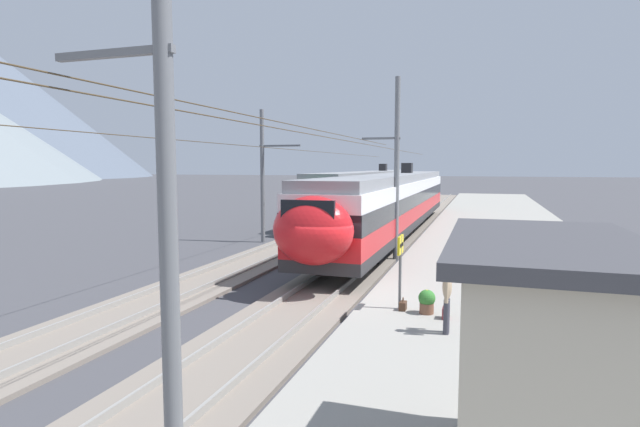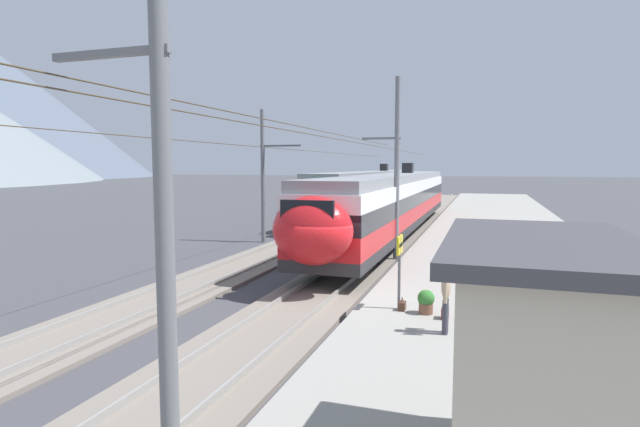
{
  "view_description": "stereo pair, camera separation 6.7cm",
  "coord_description": "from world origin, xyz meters",
  "px_view_note": "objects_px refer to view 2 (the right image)",
  "views": [
    {
      "loc": [
        -15.22,
        -4.22,
        4.36
      ],
      "look_at": [
        4.47,
        2.19,
        2.38
      ],
      "focal_mm": 28.22,
      "sensor_mm": 36.0,
      "label": 1
    },
    {
      "loc": [
        -15.2,
        -4.29,
        4.36
      ],
      "look_at": [
        4.47,
        2.19,
        2.38
      ],
      "focal_mm": 28.22,
      "sensor_mm": 36.0,
      "label": 2
    }
  ],
  "objects_px": {
    "handbag_beside_passenger": "(445,313)",
    "potted_plant_platform_edge": "(426,301)",
    "train_near_platform": "(395,201)",
    "catenary_mast_mid": "(395,168)",
    "passenger_walking": "(446,294)",
    "train_far_track": "(372,189)",
    "platform_sign": "(400,255)",
    "platform_shelter": "(537,369)",
    "catenary_mast_far_side": "(266,174)",
    "handbag_near_sign": "(402,306)",
    "catenary_mast_west": "(156,176)"
  },
  "relations": [
    {
      "from": "handbag_beside_passenger",
      "to": "potted_plant_platform_edge",
      "type": "xyz_separation_m",
      "value": [
        0.3,
        0.53,
        0.2
      ]
    },
    {
      "from": "train_near_platform",
      "to": "catenary_mast_mid",
      "type": "distance_m",
      "value": 8.36
    },
    {
      "from": "passenger_walking",
      "to": "handbag_beside_passenger",
      "type": "height_order",
      "value": "passenger_walking"
    },
    {
      "from": "train_far_track",
      "to": "platform_sign",
      "type": "distance_m",
      "value": 32.3
    },
    {
      "from": "platform_sign",
      "to": "platform_shelter",
      "type": "xyz_separation_m",
      "value": [
        -7.52,
        -2.83,
        0.1
      ]
    },
    {
      "from": "platform_sign",
      "to": "platform_shelter",
      "type": "height_order",
      "value": "platform_shelter"
    },
    {
      "from": "platform_sign",
      "to": "potted_plant_platform_edge",
      "type": "relative_size",
      "value": 3.15
    },
    {
      "from": "platform_sign",
      "to": "platform_shelter",
      "type": "distance_m",
      "value": 8.04
    },
    {
      "from": "catenary_mast_far_side",
      "to": "handbag_beside_passenger",
      "type": "bearing_deg",
      "value": -139.75
    },
    {
      "from": "passenger_walking",
      "to": "platform_shelter",
      "type": "bearing_deg",
      "value": -165.99
    },
    {
      "from": "train_near_platform",
      "to": "train_far_track",
      "type": "xyz_separation_m",
      "value": [
        14.49,
        4.57,
        0.0
      ]
    },
    {
      "from": "catenary_mast_far_side",
      "to": "platform_sign",
      "type": "xyz_separation_m",
      "value": [
        -12.33,
        -9.6,
        -2.01
      ]
    },
    {
      "from": "catenary_mast_mid",
      "to": "platform_shelter",
      "type": "distance_m",
      "value": 17.17
    },
    {
      "from": "handbag_beside_passenger",
      "to": "platform_shelter",
      "type": "height_order",
      "value": "platform_shelter"
    },
    {
      "from": "train_near_platform",
      "to": "platform_sign",
      "type": "distance_m",
      "value": 17.17
    },
    {
      "from": "passenger_walking",
      "to": "handbag_near_sign",
      "type": "xyz_separation_m",
      "value": [
        1.61,
        1.27,
        -0.82
      ]
    },
    {
      "from": "train_far_track",
      "to": "catenary_mast_mid",
      "type": "xyz_separation_m",
      "value": [
        -22.49,
        -5.92,
        2.02
      ]
    },
    {
      "from": "potted_plant_platform_edge",
      "to": "platform_shelter",
      "type": "xyz_separation_m",
      "value": [
        -7.29,
        -2.06,
        1.25
      ]
    },
    {
      "from": "train_far_track",
      "to": "handbag_near_sign",
      "type": "relative_size",
      "value": 94.32
    },
    {
      "from": "catenary_mast_mid",
      "to": "handbag_near_sign",
      "type": "bearing_deg",
      "value": -168.63
    },
    {
      "from": "train_far_track",
      "to": "catenary_mast_west",
      "type": "height_order",
      "value": "catenary_mast_west"
    },
    {
      "from": "train_far_track",
      "to": "passenger_walking",
      "type": "height_order",
      "value": "train_far_track"
    },
    {
      "from": "catenary_mast_far_side",
      "to": "catenary_mast_west",
      "type": "bearing_deg",
      "value": -159.11
    },
    {
      "from": "train_far_track",
      "to": "potted_plant_platform_edge",
      "type": "xyz_separation_m",
      "value": [
        -31.62,
        -8.39,
        -1.49
      ]
    },
    {
      "from": "train_near_platform",
      "to": "catenary_mast_west",
      "type": "relative_size",
      "value": 0.72
    },
    {
      "from": "train_far_track",
      "to": "catenary_mast_far_side",
      "type": "xyz_separation_m",
      "value": [
        -19.05,
        1.97,
        1.68
      ]
    },
    {
      "from": "catenary_mast_mid",
      "to": "platform_sign",
      "type": "xyz_separation_m",
      "value": [
        -8.89,
        -1.7,
        -2.35
      ]
    },
    {
      "from": "potted_plant_platform_edge",
      "to": "platform_shelter",
      "type": "height_order",
      "value": "platform_shelter"
    },
    {
      "from": "passenger_walking",
      "to": "handbag_near_sign",
      "type": "relative_size",
      "value": 4.65
    },
    {
      "from": "catenary_mast_west",
      "to": "catenary_mast_mid",
      "type": "height_order",
      "value": "catenary_mast_mid"
    },
    {
      "from": "handbag_beside_passenger",
      "to": "passenger_walking",
      "type": "bearing_deg",
      "value": -175.7
    },
    {
      "from": "handbag_beside_passenger",
      "to": "platform_shelter",
      "type": "distance_m",
      "value": 7.29
    },
    {
      "from": "train_far_track",
      "to": "catenary_mast_far_side",
      "type": "distance_m",
      "value": 19.23
    },
    {
      "from": "platform_sign",
      "to": "catenary_mast_west",
      "type": "bearing_deg",
      "value": 168.5
    },
    {
      "from": "train_near_platform",
      "to": "catenary_mast_mid",
      "type": "bearing_deg",
      "value": -170.38
    },
    {
      "from": "handbag_near_sign",
      "to": "catenary_mast_far_side",
      "type": "bearing_deg",
      "value": 37.97
    },
    {
      "from": "catenary_mast_mid",
      "to": "platform_sign",
      "type": "bearing_deg",
      "value": -169.17
    },
    {
      "from": "catenary_mast_mid",
      "to": "platform_shelter",
      "type": "xyz_separation_m",
      "value": [
        -16.41,
        -4.53,
        -2.25
      ]
    },
    {
      "from": "train_near_platform",
      "to": "handbag_near_sign",
      "type": "bearing_deg",
      "value": -169.45
    },
    {
      "from": "train_near_platform",
      "to": "platform_sign",
      "type": "bearing_deg",
      "value": -169.74
    },
    {
      "from": "train_far_track",
      "to": "catenary_mast_west",
      "type": "bearing_deg",
      "value": -171.52
    },
    {
      "from": "train_near_platform",
      "to": "handbag_beside_passenger",
      "type": "bearing_deg",
      "value": -165.99
    },
    {
      "from": "train_near_platform",
      "to": "potted_plant_platform_edge",
      "type": "xyz_separation_m",
      "value": [
        -17.13,
        -3.82,
        -1.48
      ]
    },
    {
      "from": "catenary_mast_mid",
      "to": "potted_plant_platform_edge",
      "type": "relative_size",
      "value": 68.75
    },
    {
      "from": "train_far_track",
      "to": "platform_sign",
      "type": "height_order",
      "value": "train_far_track"
    },
    {
      "from": "potted_plant_platform_edge",
      "to": "catenary_mast_far_side",
      "type": "bearing_deg",
      "value": 39.53
    },
    {
      "from": "train_far_track",
      "to": "passenger_walking",
      "type": "xyz_separation_m",
      "value": [
        -33.1,
        -9.01,
        -0.9
      ]
    },
    {
      "from": "catenary_mast_west",
      "to": "handbag_near_sign",
      "type": "distance_m",
      "value": 9.23
    },
    {
      "from": "catenary_mast_west",
      "to": "catenary_mast_mid",
      "type": "xyz_separation_m",
      "value": [
        17.26,
        -0.0,
        0.02
      ]
    },
    {
      "from": "train_far_track",
      "to": "handbag_near_sign",
      "type": "bearing_deg",
      "value": -166.2
    }
  ]
}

